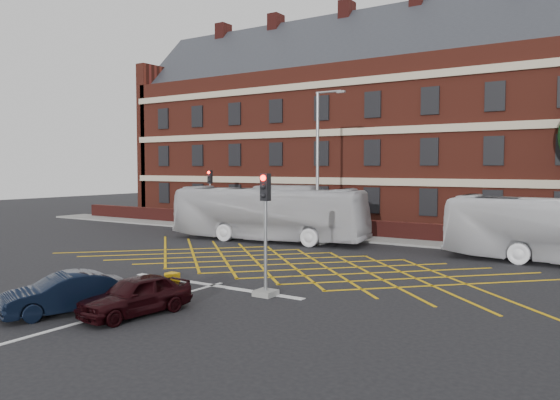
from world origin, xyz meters
The scene contains 15 objects.
ground centered at (0.00, 0.00, 0.00)m, with size 120.00×120.00×0.00m, color black.
victorian_building centered at (0.25, 22.00, 7.84)m, with size 51.00×12.17×20.40m.
boundary_wall centered at (0.00, 13.00, 0.55)m, with size 56.00×0.50×1.10m, color #471613.
far_pavement centered at (0.00, 12.00, 0.06)m, with size 60.00×3.00×0.12m, color slate.
box_junction_hatching centered at (0.00, 2.00, 0.01)m, with size 11.50×0.12×0.02m, color #CC990C.
stop_line centered at (0.00, -3.50, 0.01)m, with size 8.00×0.30×0.02m, color silver.
centre_line centered at (0.00, -10.00, 0.01)m, with size 0.15×14.00×0.02m, color silver.
bus_left centered at (-5.32, 8.04, 1.70)m, with size 2.85×12.20×3.40m, color silver.
car_navy centered at (-1.27, -9.00, 0.62)m, with size 1.30×3.73×1.23m, color black.
car_maroon centered at (0.71, -7.95, 0.61)m, with size 1.43×3.56×1.21m, color black.
traffic_light_near centered at (2.62, -3.77, 1.76)m, with size 0.70×0.70×4.27m.
traffic_light_far centered at (-12.35, 10.89, 1.76)m, with size 0.70×0.70×4.27m.
street_lamp centered at (-2.19, 8.64, 3.04)m, with size 2.25×1.00×8.85m.
direction_signs centered at (-13.00, 11.75, 1.38)m, with size 1.10×0.16×2.20m.
utility_cabinet centered at (0.10, -5.76, 0.43)m, with size 0.40×0.36×0.87m, color #D1970C.
Camera 1 is at (13.30, -19.24, 4.48)m, focal length 35.00 mm.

